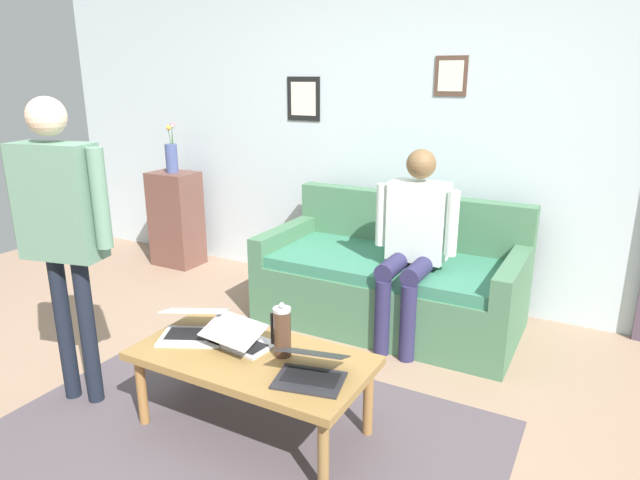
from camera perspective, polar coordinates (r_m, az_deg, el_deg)
name	(u,v)px	position (r m, az deg, el deg)	size (l,w,h in m)	color
ground_plane	(241,431)	(2.99, -8.16, -18.91)	(7.68, 7.68, 0.00)	#977861
area_rug	(243,438)	(2.93, -7.95, -19.54)	(2.43, 1.62, 0.01)	#51474D
back_wall	(404,126)	(4.40, 8.65, 11.57)	(7.04, 0.11, 2.70)	silver
couch	(391,281)	(4.02, 7.36, -4.18)	(1.80, 0.91, 0.88)	#467251
coffee_table	(252,363)	(2.80, -7.02, -12.42)	(1.17, 0.59, 0.42)	olive
laptop_left	(239,338)	(2.85, -8.30, -10.00)	(0.35, 0.30, 0.14)	silver
laptop_center	(311,371)	(2.54, -0.94, -13.29)	(0.35, 0.33, 0.15)	#28282D
laptop_right	(193,327)	(3.00, -12.90, -8.76)	(0.43, 0.41, 0.15)	silver
french_press	(282,331)	(2.70, -3.92, -9.38)	(0.11, 0.09, 0.28)	#4C3323
side_shelf	(176,219)	(5.33, -14.58, 2.12)	(0.42, 0.32, 0.87)	brown
flower_vase	(172,156)	(5.22, -15.04, 8.34)	(0.11, 0.11, 0.44)	#435087
person_standing	(60,216)	(3.08, -25.18, 2.25)	(0.58, 0.27, 1.63)	black
person_seated	(413,236)	(3.62, 9.59, 0.37)	(0.55, 0.51, 1.28)	#29264B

